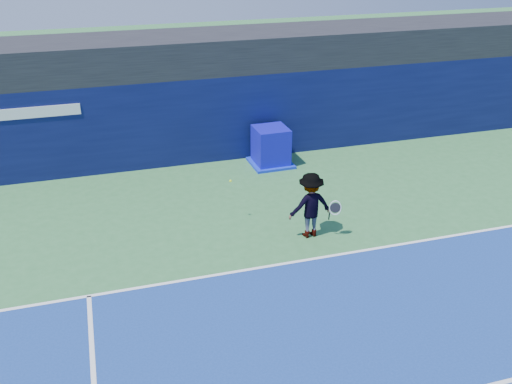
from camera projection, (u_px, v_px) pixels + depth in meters
ground at (344, 338)px, 11.75m from camera, size 80.00×80.00×0.00m
baseline at (294, 262)px, 14.34m from camera, size 24.00×0.10×0.01m
stadium_band at (214, 51)px, 20.12m from camera, size 36.00×3.00×1.20m
back_wall_assembly at (222, 116)px, 20.17m from camera, size 36.00×1.03×3.00m
equipment_cart at (271, 148)px, 19.81m from camera, size 1.44×1.44×1.34m
tennis_player at (310, 205)px, 15.18m from camera, size 1.38×0.78×1.84m
tennis_ball at (231, 181)px, 15.78m from camera, size 0.07×0.07×0.07m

